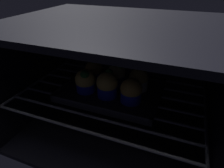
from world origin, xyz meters
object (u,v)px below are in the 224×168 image
(muffin_row1_col2, at_px, (139,80))
(muffin_row1_col0, at_px, (94,71))
(baking_tray, at_px, (112,91))
(muffin_row1_col1, at_px, (117,75))
(muffin_row0_col0, at_px, (86,81))
(muffin_row0_col2, at_px, (131,91))
(muffin_row0_col1, at_px, (108,85))

(muffin_row1_col2, bearing_deg, muffin_row1_col0, 179.62)
(baking_tray, bearing_deg, muffin_row1_col2, 26.06)
(baking_tray, distance_m, muffin_row1_col0, 0.09)
(muffin_row1_col1, bearing_deg, muffin_row0_col0, -136.14)
(muffin_row0_col0, height_order, muffin_row1_col1, same)
(muffin_row0_col0, xyz_separation_m, muffin_row0_col2, (0.14, -0.00, -0.00))
(muffin_row0_col1, distance_m, muffin_row1_col0, 0.11)
(muffin_row1_col1, bearing_deg, baking_tray, -95.58)
(muffin_row0_col2, height_order, muffin_row1_col2, same)
(baking_tray, distance_m, muffin_row1_col1, 0.05)
(muffin_row1_col0, height_order, muffin_row1_col2, muffin_row1_col0)
(muffin_row0_col1, bearing_deg, muffin_row0_col2, -1.23)
(muffin_row1_col0, bearing_deg, muffin_row0_col0, -84.24)
(muffin_row1_col0, bearing_deg, muffin_row1_col1, 0.21)
(muffin_row0_col1, relative_size, muffin_row0_col2, 1.16)
(muffin_row0_col0, xyz_separation_m, muffin_row0_col1, (0.07, -0.00, 0.00))
(baking_tray, xyz_separation_m, muffin_row1_col2, (0.07, 0.04, 0.04))
(muffin_row0_col2, height_order, muffin_row1_col0, muffin_row1_col0)
(muffin_row1_col1, bearing_deg, muffin_row0_col2, -48.01)
(baking_tray, distance_m, muffin_row0_col1, 0.06)
(muffin_row1_col1, bearing_deg, muffin_row1_col2, -1.08)
(baking_tray, height_order, muffin_row0_col1, muffin_row0_col1)
(muffin_row0_col1, bearing_deg, muffin_row1_col2, 45.85)
(baking_tray, bearing_deg, muffin_row1_col1, 84.42)
(muffin_row0_col2, relative_size, muffin_row1_col1, 0.95)
(muffin_row0_col2, bearing_deg, muffin_row0_col0, 178.59)
(muffin_row1_col2, bearing_deg, baking_tray, -153.94)
(muffin_row1_col2, bearing_deg, muffin_row0_col0, -153.88)
(baking_tray, height_order, muffin_row1_col2, muffin_row1_col2)
(muffin_row0_col2, distance_m, muffin_row1_col1, 0.10)
(muffin_row0_col1, xyz_separation_m, muffin_row1_col2, (0.07, 0.07, -0.01))
(muffin_row0_col0, xyz_separation_m, muffin_row1_col1, (0.07, 0.07, -0.00))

